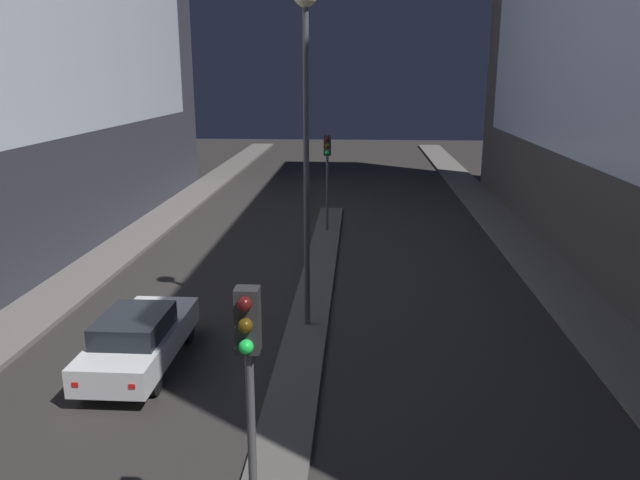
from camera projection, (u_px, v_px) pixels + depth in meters
name	position (u px, v px, depth m)	size (l,w,h in m)	color
median_strip	(312.00, 301.00, 20.15)	(1.19, 28.36, 0.11)	#56544F
traffic_light_near	(249.00, 370.00, 8.40)	(0.32, 0.42, 4.38)	#4C4C51
traffic_light_mid	(327.00, 161.00, 28.16)	(0.32, 0.42, 4.38)	#4C4C51
street_lamp	(306.00, 87.00, 16.48)	(0.61, 0.61, 9.32)	#4C4C51
car_left_lane	(139.00, 338.00, 15.60)	(1.80, 4.72, 1.51)	silver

